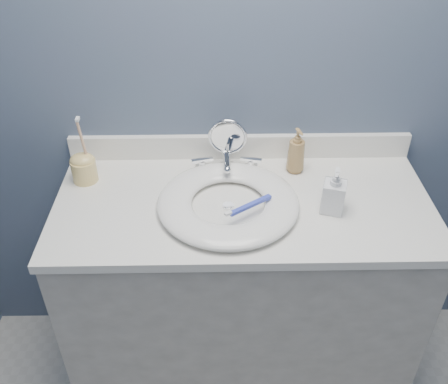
{
  "coord_description": "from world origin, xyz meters",
  "views": [
    {
      "loc": [
        -0.09,
        -0.3,
        1.87
      ],
      "look_at": [
        -0.06,
        0.94,
        0.94
      ],
      "focal_mm": 40.0,
      "sensor_mm": 36.0,
      "label": 1
    }
  ],
  "objects_px": {
    "makeup_mirror": "(228,143)",
    "soap_bottle_clear": "(334,190)",
    "soap_bottle_amber": "(296,151)",
    "toothbrush_holder": "(84,166)"
  },
  "relations": [
    {
      "from": "makeup_mirror",
      "to": "soap_bottle_amber",
      "type": "distance_m",
      "value": 0.24
    },
    {
      "from": "makeup_mirror",
      "to": "soap_bottle_amber",
      "type": "relative_size",
      "value": 1.2
    },
    {
      "from": "soap_bottle_clear",
      "to": "toothbrush_holder",
      "type": "distance_m",
      "value": 0.83
    },
    {
      "from": "makeup_mirror",
      "to": "soap_bottle_amber",
      "type": "height_order",
      "value": "makeup_mirror"
    },
    {
      "from": "toothbrush_holder",
      "to": "soap_bottle_amber",
      "type": "bearing_deg",
      "value": 3.56
    },
    {
      "from": "soap_bottle_amber",
      "to": "toothbrush_holder",
      "type": "bearing_deg",
      "value": 168.05
    },
    {
      "from": "makeup_mirror",
      "to": "soap_bottle_clear",
      "type": "distance_m",
      "value": 0.4
    },
    {
      "from": "soap_bottle_amber",
      "to": "soap_bottle_clear",
      "type": "height_order",
      "value": "soap_bottle_amber"
    },
    {
      "from": "soap_bottle_clear",
      "to": "makeup_mirror",
      "type": "bearing_deg",
      "value": 160.79
    },
    {
      "from": "makeup_mirror",
      "to": "soap_bottle_clear",
      "type": "bearing_deg",
      "value": -31.11
    }
  ]
}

